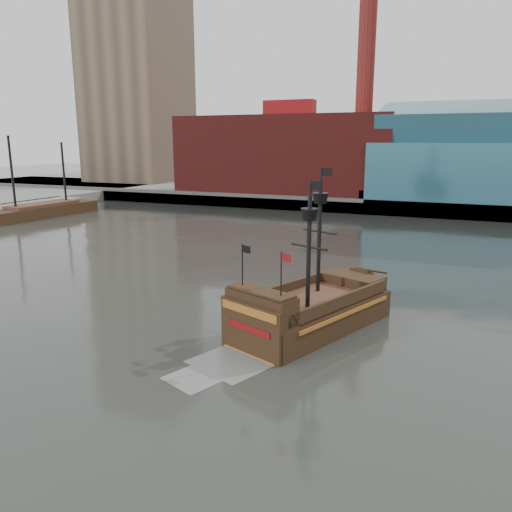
% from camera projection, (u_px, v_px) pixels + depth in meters
% --- Properties ---
extents(ground, '(400.00, 400.00, 0.00)m').
position_uv_depth(ground, '(235.00, 367.00, 27.74)').
color(ground, '#282B26').
rests_on(ground, ground).
extents(promenade_far, '(220.00, 60.00, 2.00)m').
position_uv_depth(promenade_far, '(412.00, 193.00, 110.14)').
color(promenade_far, slate).
rests_on(promenade_far, ground).
extents(seawall, '(220.00, 1.00, 2.60)m').
position_uv_depth(seawall, '(393.00, 208.00, 83.58)').
color(seawall, '#4C4C49').
rests_on(seawall, ground).
extents(skyline, '(149.00, 45.00, 62.00)m').
position_uv_depth(skyline, '(445.00, 76.00, 96.19)').
color(skyline, brown).
rests_on(skyline, promenade_far).
extents(pirate_ship, '(9.74, 15.76, 11.35)m').
position_uv_depth(pirate_ship, '(311.00, 315.00, 33.10)').
color(pirate_ship, black).
rests_on(pirate_ship, ground).
extents(docked_vessel, '(5.92, 20.45, 13.72)m').
position_uv_depth(docked_vessel, '(43.00, 212.00, 82.49)').
color(docked_vessel, black).
rests_on(docked_vessel, ground).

